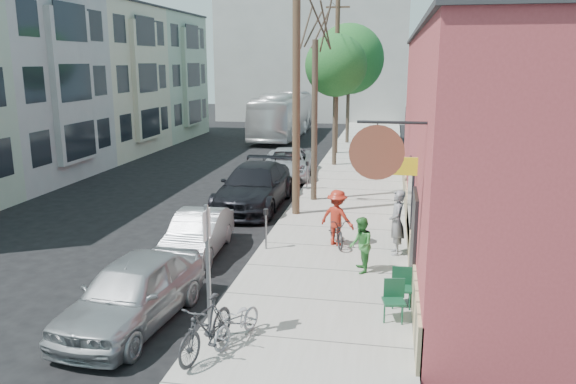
% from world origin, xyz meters
% --- Properties ---
extents(ground, '(120.00, 120.00, 0.00)m').
position_xyz_m(ground, '(0.00, 0.00, 0.00)').
color(ground, black).
extents(sidewalk, '(4.50, 58.00, 0.15)m').
position_xyz_m(sidewalk, '(4.25, 11.00, 0.07)').
color(sidewalk, '#A4A197').
rests_on(sidewalk, ground).
extents(cafe_building, '(6.60, 20.20, 6.61)m').
position_xyz_m(cafe_building, '(8.99, 4.99, 3.30)').
color(cafe_building, '#9D3A3F').
rests_on(cafe_building, ground).
extents(apartment_row, '(6.30, 32.00, 9.00)m').
position_xyz_m(apartment_row, '(-11.85, 14.00, 4.50)').
color(apartment_row, '#9BAE93').
rests_on(apartment_row, ground).
extents(end_cap_building, '(18.00, 8.00, 12.00)m').
position_xyz_m(end_cap_building, '(-2.00, 42.00, 6.00)').
color(end_cap_building, '#A2A29D').
rests_on(end_cap_building, ground).
extents(sign_post, '(0.07, 0.45, 2.80)m').
position_xyz_m(sign_post, '(2.35, -4.26, 1.83)').
color(sign_post, slate).
rests_on(sign_post, sidewalk).
extents(parking_meter_near, '(0.14, 0.14, 1.24)m').
position_xyz_m(parking_meter_near, '(2.25, 1.39, 0.98)').
color(parking_meter_near, slate).
rests_on(parking_meter_near, sidewalk).
extents(parking_meter_far, '(0.14, 0.14, 1.24)m').
position_xyz_m(parking_meter_far, '(2.25, 9.63, 0.98)').
color(parking_meter_far, slate).
rests_on(parking_meter_far, sidewalk).
extents(utility_pole_near, '(3.57, 0.28, 10.00)m').
position_xyz_m(utility_pole_near, '(2.39, 5.54, 5.41)').
color(utility_pole_near, '#503A28').
rests_on(utility_pole_near, sidewalk).
extents(utility_pole_far, '(1.80, 0.28, 10.00)m').
position_xyz_m(utility_pole_far, '(2.45, 19.97, 5.34)').
color(utility_pole_far, '#503A28').
rests_on(utility_pole_far, sidewalk).
extents(tree_bare, '(0.24, 0.24, 6.33)m').
position_xyz_m(tree_bare, '(2.80, 7.82, 3.31)').
color(tree_bare, '#44392C').
rests_on(tree_bare, sidewalk).
extents(tree_leafy_mid, '(3.28, 3.28, 6.94)m').
position_xyz_m(tree_leafy_mid, '(2.80, 15.93, 5.43)').
color(tree_leafy_mid, '#44392C').
rests_on(tree_leafy_mid, sidewalk).
extents(tree_leafy_far, '(4.71, 4.71, 8.02)m').
position_xyz_m(tree_leafy_far, '(2.80, 24.70, 5.81)').
color(tree_leafy_far, '#44392C').
rests_on(tree_leafy_far, sidewalk).
extents(patio_chair_a, '(0.59, 0.59, 0.88)m').
position_xyz_m(patio_chair_a, '(6.02, -2.77, 0.59)').
color(patio_chair_a, '#124129').
rests_on(patio_chair_a, sidewalk).
extents(patio_chair_b, '(0.52, 0.52, 0.88)m').
position_xyz_m(patio_chair_b, '(6.20, -2.01, 0.59)').
color(patio_chair_b, '#124129').
rests_on(patio_chair_b, sidewalk).
extents(patron_grey, '(0.50, 0.72, 1.91)m').
position_xyz_m(patron_grey, '(6.08, 1.64, 1.11)').
color(patron_grey, gray).
rests_on(patron_grey, sidewalk).
extents(patron_green, '(0.68, 0.81, 1.50)m').
position_xyz_m(patron_green, '(5.15, 0.00, 0.90)').
color(patron_green, '#338137').
rests_on(patron_green, sidewalk).
extents(cyclist, '(1.28, 1.04, 1.72)m').
position_xyz_m(cyclist, '(4.30, 2.17, 1.01)').
color(cyclist, '#A02517').
rests_on(cyclist, sidewalk).
extents(cyclist_bike, '(1.06, 1.77, 0.88)m').
position_xyz_m(cyclist_bike, '(4.30, 2.17, 0.59)').
color(cyclist_bike, black).
rests_on(cyclist_bike, sidewalk).
extents(parked_bike_a, '(0.95, 1.92, 1.11)m').
position_xyz_m(parked_bike_a, '(2.49, -4.91, 0.71)').
color(parked_bike_a, black).
rests_on(parked_bike_a, sidewalk).
extents(parked_bike_b, '(1.00, 1.62, 0.81)m').
position_xyz_m(parked_bike_b, '(2.93, -4.28, 0.55)').
color(parked_bike_b, gray).
rests_on(parked_bike_b, sidewalk).
extents(car_0, '(2.17, 4.58, 1.51)m').
position_xyz_m(car_0, '(0.42, -3.70, 0.76)').
color(car_0, '#9B9EA2').
rests_on(car_0, ground).
extents(car_1, '(1.59, 3.96, 1.28)m').
position_xyz_m(car_1, '(0.26, 0.96, 0.64)').
color(car_1, '#9B9DA2').
rests_on(car_1, ground).
extents(car_2, '(2.44, 5.84, 1.69)m').
position_xyz_m(car_2, '(0.58, 6.72, 0.84)').
color(car_2, black).
rests_on(car_2, ground).
extents(car_3, '(2.82, 5.32, 1.43)m').
position_xyz_m(car_3, '(0.80, 12.69, 0.71)').
color(car_3, '#B5B8BD').
rests_on(car_3, ground).
extents(bus, '(2.81, 11.97, 3.33)m').
position_xyz_m(bus, '(-2.33, 27.64, 1.67)').
color(bus, silver).
rests_on(bus, ground).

